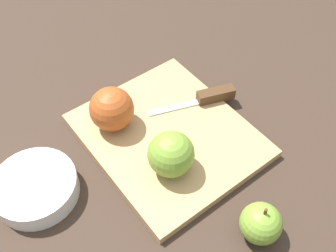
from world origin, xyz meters
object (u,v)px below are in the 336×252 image
at_px(apple_half_right, 112,109).
at_px(apple_whole, 261,223).
at_px(apple_half_left, 171,154).
at_px(bowl, 35,187).
at_px(knife, 212,96).

distance_m(apple_half_right, apple_whole, 0.34).
distance_m(apple_half_left, apple_half_right, 0.15).
xyz_separation_m(apple_half_right, bowl, (-0.03, 0.19, -0.04)).
distance_m(apple_whole, bowl, 0.38).
height_order(knife, apple_whole, apple_whole).
xyz_separation_m(knife, bowl, (0.04, 0.38, -0.01)).
relative_size(apple_half_left, apple_whole, 1.03).
bearing_deg(apple_half_right, knife, 7.50).
bearing_deg(bowl, apple_half_right, -79.84).
relative_size(apple_half_right, apple_whole, 1.06).
xyz_separation_m(apple_half_left, apple_whole, (-0.18, -0.04, -0.03)).
bearing_deg(knife, apple_half_left, 45.49).
xyz_separation_m(knife, apple_whole, (-0.26, 0.14, 0.01)).
distance_m(knife, bowl, 0.38).
relative_size(knife, bowl, 1.21).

